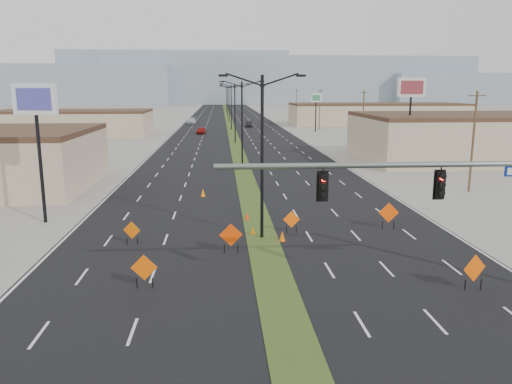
{
  "coord_description": "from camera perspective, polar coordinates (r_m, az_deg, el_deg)",
  "views": [
    {
      "loc": [
        -2.5,
        -18.0,
        9.21
      ],
      "look_at": [
        -0.46,
        10.81,
        3.2
      ],
      "focal_mm": 35.0,
      "sensor_mm": 36.0,
      "label": 1
    }
  ],
  "objects": [
    {
      "name": "streetlight_2",
      "position": [
        86.12,
        -2.42,
        9.22
      ],
      "size": [
        5.15,
        0.24,
        10.02
      ],
      "color": "black",
      "rests_on": "ground"
    },
    {
      "name": "car_far",
      "position": [
        133.36,
        -7.37,
        8.04
      ],
      "size": [
        2.43,
        5.53,
        1.58
      ],
      "primitive_type": "imported",
      "rotation": [
        0.0,
        0.0,
        -0.04
      ],
      "color": "#B3B8BE",
      "rests_on": "ground"
    },
    {
      "name": "building_se_near",
      "position": [
        73.1,
        26.05,
        5.5
      ],
      "size": [
        36.0,
        18.0,
        5.5
      ],
      "primitive_type": "cube",
      "color": "tan",
      "rests_on": "ground"
    },
    {
      "name": "streetlight_5",
      "position": [
        170.06,
        -3.27,
        10.46
      ],
      "size": [
        5.15,
        0.24,
        10.02
      ],
      "color": "black",
      "rests_on": "ground"
    },
    {
      "name": "cone_2",
      "position": [
        30.73,
        3.02,
        -5.06
      ],
      "size": [
        0.52,
        0.52,
        0.65
      ],
      "primitive_type": "cone",
      "rotation": [
        0.0,
        0.0,
        -0.42
      ],
      "color": "#E25E04",
      "rests_on": "ground"
    },
    {
      "name": "ground",
      "position": [
        20.37,
        3.56,
        -15.14
      ],
      "size": [
        600.0,
        600.0,
        0.0
      ],
      "primitive_type": "plane",
      "color": "gray",
      "rests_on": "ground"
    },
    {
      "name": "construction_sign_3",
      "position": [
        32.38,
        4.07,
        -3.24
      ],
      "size": [
        1.09,
        0.07,
        1.46
      ],
      "rotation": [
        0.0,
        0.0,
        0.03
      ],
      "color": "#F55505",
      "rests_on": "ground"
    },
    {
      "name": "utility_pole_2",
      "position": [
        115.31,
        7.29,
        9.41
      ],
      "size": [
        1.6,
        0.2,
        9.0
      ],
      "color": "#4C3823",
      "rests_on": "ground"
    },
    {
      "name": "streetlight_4",
      "position": [
        142.07,
        -3.1,
        10.21
      ],
      "size": [
        5.15,
        0.24,
        10.02
      ],
      "color": "black",
      "rests_on": "ground"
    },
    {
      "name": "median_strip",
      "position": [
        118.38,
        -2.86,
        7.28
      ],
      "size": [
        2.0,
        400.0,
        0.04
      ],
      "primitive_type": "cube",
      "color": "#364A1A",
      "rests_on": "ground"
    },
    {
      "name": "utility_pole_0",
      "position": [
        48.74,
        23.56,
        5.44
      ],
      "size": [
        1.6,
        0.2,
        9.0
      ],
      "color": "#4C3823",
      "rests_on": "ground"
    },
    {
      "name": "construction_sign_2",
      "position": [
        28.32,
        -2.89,
        -5.03
      ],
      "size": [
        1.32,
        0.12,
        1.76
      ],
      "rotation": [
        0.0,
        0.0,
        0.06
      ],
      "color": "#D53704",
      "rests_on": "ground"
    },
    {
      "name": "pole_sign_west",
      "position": [
        36.97,
        -23.88,
        8.57
      ],
      "size": [
        3.11,
        1.06,
        9.55
      ],
      "rotation": [
        0.0,
        0.0,
        -0.23
      ],
      "color": "black",
      "rests_on": "ground"
    },
    {
      "name": "streetlight_1",
      "position": [
        58.18,
        -1.61,
        8.01
      ],
      "size": [
        5.15,
        0.24,
        10.02
      ],
      "color": "black",
      "rests_on": "ground"
    },
    {
      "name": "streetlight_3",
      "position": [
        114.09,
        -2.85,
        9.83
      ],
      "size": [
        5.15,
        0.24,
        10.02
      ],
      "color": "black",
      "rests_on": "ground"
    },
    {
      "name": "car_left",
      "position": [
        104.23,
        -6.28,
        7.0
      ],
      "size": [
        1.93,
        4.23,
        1.41
      ],
      "primitive_type": "imported",
      "rotation": [
        0.0,
        0.0,
        -0.06
      ],
      "color": "maroon",
      "rests_on": "ground"
    },
    {
      "name": "pole_sign_east_far",
      "position": [
        109.03,
        6.88,
        10.28
      ],
      "size": [
        2.57,
        1.4,
        8.14
      ],
      "rotation": [
        0.0,
        0.0,
        0.42
      ],
      "color": "black",
      "rests_on": "ground"
    },
    {
      "name": "signal_mast",
      "position": [
        23.27,
        24.39,
        -0.25
      ],
      "size": [
        16.3,
        0.6,
        8.0
      ],
      "color": "slate",
      "rests_on": "ground"
    },
    {
      "name": "cone_3",
      "position": [
        43.45,
        -6.08,
        -0.09
      ],
      "size": [
        0.54,
        0.54,
        0.68
      ],
      "primitive_type": "cone",
      "rotation": [
        0.0,
        0.0,
        0.43
      ],
      "color": "orange",
      "rests_on": "ground"
    },
    {
      "name": "cone_0",
      "position": [
        32.04,
        -0.36,
        -4.45
      ],
      "size": [
        0.37,
        0.37,
        0.53
      ],
      "primitive_type": "cone",
      "rotation": [
        0.0,
        0.0,
        0.17
      ],
      "color": "orange",
      "rests_on": "ground"
    },
    {
      "name": "utility_pole_3",
      "position": [
        149.77,
        4.65,
        9.98
      ],
      "size": [
        1.6,
        0.2,
        9.0
      ],
      "color": "#4C3823",
      "rests_on": "ground"
    },
    {
      "name": "construction_sign_4",
      "position": [
        25.35,
        23.69,
        -8.11
      ],
      "size": [
        1.25,
        0.46,
        1.74
      ],
      "rotation": [
        0.0,
        0.0,
        0.33
      ],
      "color": "#E24C04",
      "rests_on": "ground"
    },
    {
      "name": "construction_sign_0",
      "position": [
        30.86,
        -14.01,
        -4.36
      ],
      "size": [
        1.05,
        0.31,
        1.43
      ],
      "rotation": [
        0.0,
        0.0,
        -0.25
      ],
      "color": "#D65604",
      "rests_on": "ground"
    },
    {
      "name": "building_se_far",
      "position": [
        134.42,
        13.63,
        8.57
      ],
      "size": [
        44.0,
        16.0,
        5.0
      ],
      "primitive_type": "cube",
      "color": "tan",
      "rests_on": "ground"
    },
    {
      "name": "pole_sign_east_near",
      "position": [
        64.4,
        17.32,
        10.7
      ],
      "size": [
        3.43,
        0.5,
        10.48
      ],
      "rotation": [
        0.0,
        0.0,
        -0.03
      ],
      "color": "black",
      "rests_on": "ground"
    },
    {
      "name": "mesa_center",
      "position": [
        320.86,
        3.64,
        12.59
      ],
      "size": [
        220.0,
        50.0,
        28.0
      ],
      "primitive_type": "cube",
      "color": "#8293A2",
      "rests_on": "ground"
    },
    {
      "name": "streetlight_0",
      "position": [
        30.34,
        0.7,
        4.58
      ],
      "size": [
        5.15,
        0.24,
        10.02
      ],
      "color": "black",
      "rests_on": "ground"
    },
    {
      "name": "construction_sign_1",
      "position": [
        24.06,
        -12.67,
        -8.56
      ],
      "size": [
        1.24,
        0.06,
        1.66
      ],
      "rotation": [
        0.0,
        0.0,
        -0.02
      ],
      "color": "#D55004",
      "rests_on": "ground"
    },
    {
      "name": "road_surface",
      "position": [
        118.38,
        -2.86,
        7.28
      ],
      "size": [
        25.0,
        400.0,
        0.02
      ],
      "primitive_type": "cube",
      "color": "black",
      "rests_on": "ground"
    },
    {
      "name": "building_sw_far",
      "position": [
        107.37,
        -20.17,
        7.32
      ],
      "size": [
        30.0,
        14.0,
        4.5
      ],
      "primitive_type": "cube",
      "color": "tan",
      "rests_on": "ground"
    },
    {
      "name": "cone_1",
      "position": [
        35.54,
        -1.02,
        -2.81
      ],
      "size": [
        0.4,
        0.4,
        0.54
      ],
      "primitive_type": "cone",
      "rotation": [
        0.0,
        0.0,
        0.28
      ],
      "color": "#F93205",
      "rests_on": "ground"
    },
    {
      "name": "mesa_backdrop",
      "position": [
        339.18,
        -8.93,
        12.76
      ],
      "size": [
        140.0,
        50.0,
        32.0
      ],
      "primitive_type": "cube",
      "color": "#8293A2",
      "rests_on": "ground"
    },
    {
      "name": "mesa_west",
      "position": [
        320.33,
        -26.09,
        10.91
      ],
      "size": [
        180.0,
        50.0,
        22.0
      ],
      "primitive_type": "cube",
      "color": "#8293A2",
      "rests_on": "ground"
    },
    {
      "name": "construction_sign_5",
      "position": [
        34.31,
        14.93,
        -2.39
      ],
      "size": [
        1.35,
        0.12,
        1.79
      ],
      "rotation": [
        0.0,
        0.0,
        -0.06
      ],
      "color": "#EE4305",
      "rests_on": "ground"
    },
    {
      "name": "car_mid",
      "position": [
        122.54,
        -0.81,
        7.77
      ],
      "size": [
        1.91,
        4.38,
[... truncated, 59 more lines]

